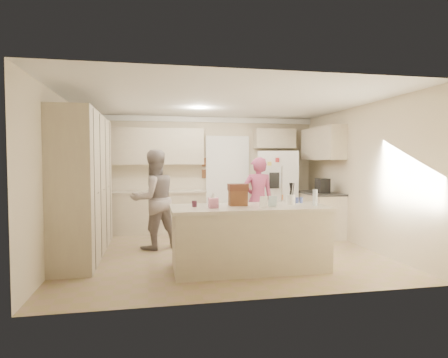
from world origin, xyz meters
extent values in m
cube|color=#967960|center=(0.00, 0.00, -0.01)|extent=(5.20, 4.60, 0.02)
cube|color=white|center=(0.00, 0.00, 2.61)|extent=(5.20, 4.60, 0.02)
cube|color=beige|center=(0.00, 2.31, 1.30)|extent=(5.20, 0.02, 2.60)
cube|color=beige|center=(0.00, -2.31, 1.30)|extent=(5.20, 0.02, 2.60)
cube|color=beige|center=(-2.61, 0.00, 1.30)|extent=(0.02, 4.60, 2.60)
cube|color=beige|center=(2.61, 0.00, 1.30)|extent=(0.02, 4.60, 2.60)
cube|color=white|center=(0.00, 2.26, 2.53)|extent=(5.20, 0.08, 0.12)
cube|color=beige|center=(-2.30, 0.20, 1.18)|extent=(0.60, 2.60, 2.35)
cube|color=beige|center=(-1.15, 2.00, 0.44)|extent=(2.20, 0.60, 0.88)
cube|color=beige|center=(-1.15, 1.99, 0.90)|extent=(2.24, 0.63, 0.04)
cube|color=beige|center=(-1.15, 2.12, 1.90)|extent=(2.20, 0.35, 0.80)
cube|color=black|center=(0.55, 2.28, 1.05)|extent=(0.90, 0.06, 2.10)
cube|color=white|center=(0.55, 2.24, 1.05)|extent=(1.02, 0.03, 2.22)
cube|color=brown|center=(0.02, 2.27, 1.55)|extent=(0.15, 0.02, 0.20)
cube|color=brown|center=(0.02, 2.27, 1.28)|extent=(0.15, 0.02, 0.20)
cube|color=white|center=(1.66, 1.84, 0.90)|extent=(1.09, 0.97, 1.80)
cube|color=gray|center=(1.66, 1.48, 0.90)|extent=(0.02, 0.02, 1.78)
cube|color=black|center=(1.44, 1.47, 1.15)|extent=(0.22, 0.03, 0.35)
cylinder|color=silver|center=(1.61, 1.47, 1.05)|extent=(0.02, 0.02, 0.85)
cylinder|color=silver|center=(1.71, 1.47, 1.05)|extent=(0.02, 0.02, 0.85)
cube|color=beige|center=(1.65, 2.12, 2.10)|extent=(0.95, 0.35, 0.45)
cube|color=beige|center=(2.30, 1.00, 0.44)|extent=(0.60, 1.20, 0.88)
cube|color=#2D2B28|center=(2.29, 1.00, 0.90)|extent=(0.63, 1.24, 0.04)
cube|color=beige|center=(2.43, 1.20, 1.95)|extent=(0.35, 1.50, 0.70)
cube|color=black|center=(2.25, 0.80, 1.07)|extent=(0.22, 0.28, 0.30)
cube|color=beige|center=(0.20, -1.10, 0.44)|extent=(2.20, 0.90, 0.88)
cube|color=beige|center=(0.20, -1.10, 0.90)|extent=(2.28, 0.96, 0.05)
cylinder|color=white|center=(0.85, -1.05, 1.00)|extent=(0.13, 0.13, 0.15)
cube|color=pink|center=(-0.35, -1.20, 1.00)|extent=(0.13, 0.13, 0.14)
cone|color=white|center=(-0.35, -1.20, 1.10)|extent=(0.08, 0.08, 0.08)
cube|color=brown|center=(0.05, -1.00, 1.04)|extent=(0.26, 0.18, 0.22)
cube|color=#592D1E|center=(0.05, -1.00, 1.20)|extent=(0.28, 0.20, 0.10)
cylinder|color=#59263F|center=(-0.60, -1.05, 0.97)|extent=(0.07, 0.07, 0.09)
cube|color=white|center=(0.35, -1.30, 1.01)|extent=(0.12, 0.06, 0.16)
cube|color=silver|center=(0.50, -1.25, 1.01)|extent=(0.12, 0.05, 0.16)
cylinder|color=silver|center=(1.15, -1.25, 1.04)|extent=(0.07, 0.07, 0.24)
cylinder|color=#4757A5|center=(1.02, -0.88, 0.97)|extent=(0.05, 0.05, 0.09)
cylinder|color=#4757A5|center=(1.09, -0.88, 0.97)|extent=(0.05, 0.05, 0.09)
imported|color=#9C9693|center=(-1.17, 0.47, 0.89)|extent=(1.07, 0.98, 1.78)
imported|color=#A84467|center=(0.85, 0.73, 0.83)|extent=(0.63, 0.44, 1.65)
camera|label=1|loc=(-1.19, -6.35, 1.59)|focal=30.00mm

